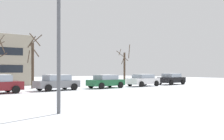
{
  "coord_description": "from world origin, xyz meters",
  "views": [
    {
      "loc": [
        -1.0,
        -12.74,
        1.86
      ],
      "look_at": [
        13.4,
        5.7,
        1.89
      ],
      "focal_mm": 42.21,
      "sensor_mm": 36.0,
      "label": 1
    }
  ],
  "objects_px": {
    "parked_car_gray": "(57,82)",
    "parked_car_white": "(143,80)",
    "parked_car_green": "(106,81)",
    "street_lamp": "(66,34)",
    "parked_car_black": "(172,79)"
  },
  "relations": [
    {
      "from": "street_lamp",
      "to": "parked_car_black",
      "type": "relative_size",
      "value": 1.44
    },
    {
      "from": "parked_car_gray",
      "to": "parked_car_green",
      "type": "height_order",
      "value": "parked_car_gray"
    },
    {
      "from": "parked_car_gray",
      "to": "parked_car_white",
      "type": "distance_m",
      "value": 10.92
    },
    {
      "from": "street_lamp",
      "to": "parked_car_white",
      "type": "relative_size",
      "value": 1.4
    },
    {
      "from": "street_lamp",
      "to": "parked_car_black",
      "type": "xyz_separation_m",
      "value": [
        21.88,
        12.06,
        -2.72
      ]
    },
    {
      "from": "parked_car_gray",
      "to": "parked_car_black",
      "type": "relative_size",
      "value": 1.05
    },
    {
      "from": "street_lamp",
      "to": "parked_car_black",
      "type": "bearing_deg",
      "value": 28.86
    },
    {
      "from": "parked_car_white",
      "to": "street_lamp",
      "type": "bearing_deg",
      "value": -144.34
    },
    {
      "from": "parked_car_green",
      "to": "parked_car_black",
      "type": "height_order",
      "value": "parked_car_black"
    },
    {
      "from": "street_lamp",
      "to": "parked_car_green",
      "type": "xyz_separation_m",
      "value": [
        10.96,
        11.81,
        -2.75
      ]
    },
    {
      "from": "street_lamp",
      "to": "parked_car_white",
      "type": "xyz_separation_m",
      "value": [
        16.42,
        11.78,
        -2.74
      ]
    },
    {
      "from": "street_lamp",
      "to": "parked_car_gray",
      "type": "relative_size",
      "value": 1.37
    },
    {
      "from": "parked_car_gray",
      "to": "parked_car_white",
      "type": "height_order",
      "value": "parked_car_gray"
    },
    {
      "from": "parked_car_white",
      "to": "parked_car_green",
      "type": "bearing_deg",
      "value": 179.66
    },
    {
      "from": "parked_car_black",
      "to": "parked_car_green",
      "type": "bearing_deg",
      "value": -178.74
    }
  ]
}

